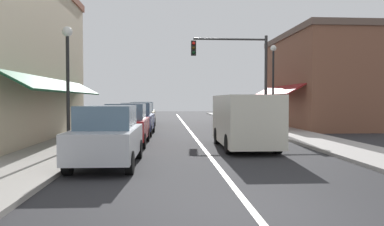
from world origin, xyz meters
TOP-DOWN VIEW (x-y plane):
  - ground_plane at (0.00, 18.00)m, footprint 80.00×80.00m
  - sidewalk_left at (-5.50, 18.00)m, footprint 2.60×56.00m
  - sidewalk_right at (5.50, 18.00)m, footprint 2.60×56.00m
  - lane_center_stripe at (0.00, 18.00)m, footprint 0.14×52.00m
  - storefront_left_block at (-8.86, 12.00)m, footprint 5.44×14.20m
  - storefront_right_block at (9.26, 20.00)m, footprint 6.24×10.20m
  - parked_car_nearest_left at (-3.21, 5.23)m, footprint 1.84×4.13m
  - parked_car_second_left at (-3.17, 10.42)m, footprint 1.83×4.12m
  - parked_car_third_left at (-3.07, 15.16)m, footprint 1.87×4.14m
  - parked_car_far_left at (-3.13, 20.67)m, footprint 1.79×4.11m
  - parked_car_distant_left at (-3.25, 24.90)m, footprint 1.79×4.11m
  - van_in_lane at (1.64, 8.94)m, footprint 2.04×5.20m
  - traffic_signal_mast_arm at (3.20, 17.42)m, footprint 4.82×0.50m
  - street_lamp_left_near at (-4.98, 7.83)m, footprint 0.36×0.36m
  - street_lamp_right_mid at (4.85, 16.05)m, footprint 0.36×0.36m

SIDE VIEW (x-z plane):
  - ground_plane at x=0.00m, z-range 0.00..0.00m
  - lane_center_stripe at x=0.00m, z-range 0.00..0.01m
  - sidewalk_left at x=-5.50m, z-range 0.00..0.12m
  - sidewalk_right at x=5.50m, z-range 0.00..0.12m
  - parked_car_nearest_left at x=-3.21m, z-range -0.01..1.76m
  - parked_car_second_left at x=-3.17m, z-range -0.01..1.76m
  - parked_car_third_left at x=-3.07m, z-range -0.01..1.76m
  - parked_car_far_left at x=-3.13m, z-range -0.01..1.76m
  - parked_car_distant_left at x=-3.25m, z-range -0.01..1.76m
  - van_in_lane at x=1.64m, z-range 0.09..2.21m
  - street_lamp_left_near at x=-4.98m, z-range 0.81..5.35m
  - storefront_right_block at x=9.26m, z-range 0.00..6.59m
  - street_lamp_right_mid at x=4.85m, z-range 0.86..6.02m
  - storefront_left_block at x=-8.86m, z-range 0.00..7.97m
  - traffic_signal_mast_arm at x=3.20m, z-range 1.06..7.01m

